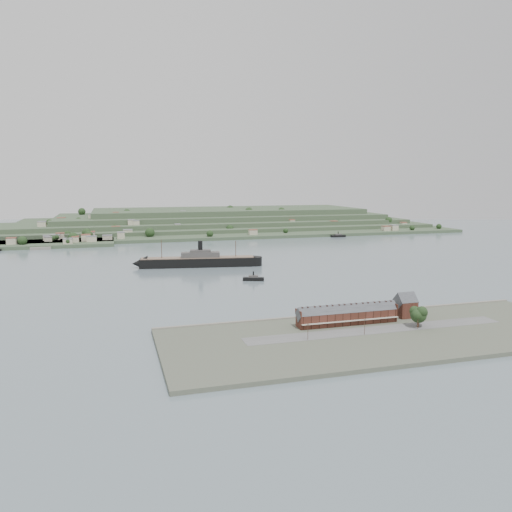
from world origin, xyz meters
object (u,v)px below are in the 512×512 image
object	(u,v)px
terrace_row	(347,315)
gabled_building	(405,306)
steamship	(195,261)
fig_tree	(419,314)
tugboat	(253,278)

from	to	relation	value
terrace_row	gabled_building	size ratio (longest dim) A/B	3.95
steamship	fig_tree	bearing A→B (deg)	-70.66
terrace_row	steamship	size ratio (longest dim) A/B	0.48
gabled_building	fig_tree	distance (m)	20.28
gabled_building	tugboat	xyz separation A→B (m)	(-50.55, 129.95, -6.39)
terrace_row	tugboat	distance (m)	134.70
steamship	tugboat	distance (m)	82.98
steamship	fig_tree	size ratio (longest dim) A/B	10.18
gabled_building	fig_tree	xyz separation A→B (m)	(-4.52, -19.75, 0.80)
tugboat	fig_tree	xyz separation A→B (m)	(46.03, -149.70, 7.20)
terrace_row	tugboat	xyz separation A→B (m)	(-13.05, 133.97, -5.05)
terrace_row	fig_tree	xyz separation A→B (m)	(32.98, -15.73, 2.15)
terrace_row	tugboat	size ratio (longest dim) A/B	3.30
gabled_building	tugboat	size ratio (longest dim) A/B	0.84
gabled_building	tugboat	distance (m)	139.58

